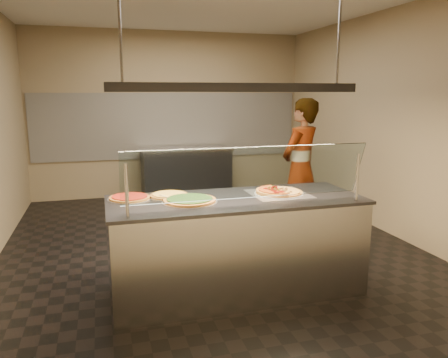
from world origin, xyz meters
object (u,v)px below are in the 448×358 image
object	(u,v)px
pizza_cheese	(169,195)
pizza_spatula	(170,197)
pizza_tomato	(130,197)
heat_lamp_housing	(237,87)
serving_counter	(236,245)
prep_table	(186,173)
perforated_tray	(279,193)
sneeze_guard	(248,174)
half_pizza_pepperoni	(269,191)
pizza_spinach	(190,200)
worker	(300,168)
half_pizza_sausage	(289,191)

from	to	relation	value
pizza_cheese	pizza_spatula	xyz separation A→B (m)	(-0.01, -0.14, 0.01)
pizza_tomato	heat_lamp_housing	bearing A→B (deg)	-14.08
serving_counter	prep_table	xyz separation A→B (m)	(0.26, 3.88, 0.00)
serving_counter	perforated_tray	world-z (taller)	perforated_tray
sneeze_guard	pizza_spatula	xyz separation A→B (m)	(-0.61, 0.44, -0.27)
serving_counter	half_pizza_pepperoni	bearing A→B (deg)	8.04
perforated_tray	pizza_spinach	size ratio (longest dim) A/B	1.09
perforated_tray	pizza_tomato	size ratio (longest dim) A/B	1.37
serving_counter	sneeze_guard	world-z (taller)	sneeze_guard
pizza_cheese	prep_table	bearing A→B (deg)	76.72
serving_counter	perforated_tray	distance (m)	0.65
pizza_spinach	pizza_cheese	bearing A→B (deg)	119.94
pizza_tomato	pizza_spatula	world-z (taller)	pizza_spatula
perforated_tray	half_pizza_pepperoni	distance (m)	0.11
sneeze_guard	worker	world-z (taller)	worker
half_pizza_pepperoni	pizza_spatula	size ratio (longest dim) A/B	1.85
prep_table	pizza_spinach	bearing A→B (deg)	-100.36
worker	pizza_tomato	bearing A→B (deg)	-6.00
perforated_tray	pizza_tomato	world-z (taller)	pizza_tomato
sneeze_guard	half_pizza_pepperoni	bearing A→B (deg)	48.68
pizza_tomato	worker	bearing A→B (deg)	27.36
pizza_spatula	serving_counter	bearing A→B (deg)	-9.08
half_pizza_sausage	prep_table	xyz separation A→B (m)	(-0.29, 3.83, -0.49)
pizza_tomato	sneeze_guard	bearing A→B (deg)	-31.22
worker	heat_lamp_housing	bearing A→B (deg)	13.50
half_pizza_sausage	pizza_spinach	bearing A→B (deg)	-176.42
sneeze_guard	half_pizza_sausage	distance (m)	0.73
pizza_spinach	worker	world-z (taller)	worker
sneeze_guard	perforated_tray	xyz separation A→B (m)	(0.45, 0.39, -0.29)
sneeze_guard	prep_table	size ratio (longest dim) A/B	1.35
pizza_spatula	prep_table	size ratio (longest dim) A/B	0.15
sneeze_guard	pizza_spatula	distance (m)	0.80
half_pizza_pepperoni	heat_lamp_housing	size ratio (longest dim) A/B	0.20
sneeze_guard	half_pizza_sausage	bearing A→B (deg)	35.07
serving_counter	perforated_tray	bearing A→B (deg)	6.21
pizza_spinach	half_pizza_pepperoni	bearing A→B (deg)	4.59
sneeze_guard	serving_counter	bearing A→B (deg)	90.00
half_pizza_sausage	prep_table	size ratio (longest dim) A/B	0.28
perforated_tray	prep_table	size ratio (longest dim) A/B	0.35
sneeze_guard	perforated_tray	bearing A→B (deg)	41.02
pizza_spatula	pizza_spinach	bearing A→B (deg)	-35.17
worker	pizza_spinach	bearing A→B (deg)	5.62
serving_counter	pizza_spinach	distance (m)	0.66
perforated_tray	pizza_cheese	xyz separation A→B (m)	(-1.05, 0.19, 0.01)
half_pizza_pepperoni	pizza_spinach	distance (m)	0.80
perforated_tray	pizza_spatula	xyz separation A→B (m)	(-1.06, 0.05, 0.02)
perforated_tray	prep_table	xyz separation A→B (m)	(-0.19, 3.83, -0.47)
half_pizza_pepperoni	pizza_cheese	world-z (taller)	half_pizza_pepperoni
prep_table	worker	bearing A→B (deg)	-65.92
pizza_tomato	heat_lamp_housing	size ratio (longest dim) A/B	0.18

